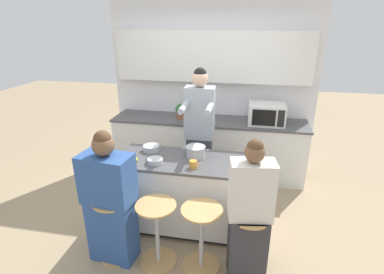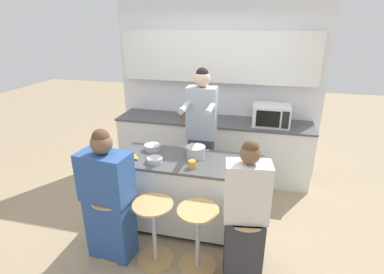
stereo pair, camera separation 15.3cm
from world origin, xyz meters
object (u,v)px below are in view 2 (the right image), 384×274
at_px(kitchen_island, 191,194).
at_px(cooking_pot, 196,152).
at_px(fruit_bowl, 155,160).
at_px(person_seated_near, 245,221).
at_px(bar_stool_rightmost, 244,242).
at_px(person_cooking, 202,139).
at_px(microwave, 271,115).
at_px(bar_stool_leftmost, 114,222).
at_px(banana_bunch, 133,157).
at_px(coffee_cup_near, 192,164).
at_px(potted_plant, 185,111).
at_px(person_wrapped_blanket, 108,200).
at_px(bar_stool_center_left, 154,229).
at_px(bar_stool_center_right, 198,235).

xyz_separation_m(kitchen_island, cooking_pot, (0.04, 0.09, 0.50)).
bearing_deg(fruit_bowl, person_seated_near, -25.48).
distance_m(kitchen_island, bar_stool_rightmost, 0.91).
height_order(person_cooking, microwave, person_cooking).
bearing_deg(person_seated_near, fruit_bowl, 145.74).
xyz_separation_m(bar_stool_leftmost, microwave, (1.53, 1.99, 0.66)).
distance_m(bar_stool_rightmost, banana_bunch, 1.48).
bearing_deg(bar_stool_rightmost, kitchen_island, 137.79).
height_order(coffee_cup_near, banana_bunch, coffee_cup_near).
distance_m(bar_stool_leftmost, banana_bunch, 0.71).
bearing_deg(person_cooking, potted_plant, 116.38).
bearing_deg(coffee_cup_near, kitchen_island, 108.86).
relative_size(person_seated_near, fruit_bowl, 8.38).
xyz_separation_m(person_wrapped_blanket, fruit_bowl, (0.32, 0.49, 0.25)).
height_order(bar_stool_rightmost, person_seated_near, person_seated_near).
relative_size(cooking_pot, microwave, 0.60).
relative_size(bar_stool_leftmost, person_cooking, 0.38).
bearing_deg(bar_stool_center_left, potted_plant, 95.89).
distance_m(kitchen_island, coffee_cup_near, 0.51).
bearing_deg(fruit_bowl, coffee_cup_near, -3.61).
height_order(person_cooking, cooking_pot, person_cooking).
height_order(kitchen_island, fruit_bowl, fruit_bowl).
xyz_separation_m(person_cooking, person_wrapped_blanket, (-0.69, -1.21, -0.25)).
xyz_separation_m(bar_stool_center_right, coffee_cup_near, (-0.16, 0.43, 0.53)).
xyz_separation_m(bar_stool_leftmost, person_seated_near, (1.33, -0.02, 0.26)).
xyz_separation_m(kitchen_island, coffee_cup_near, (0.06, -0.18, 0.48)).
bearing_deg(cooking_pot, coffee_cup_near, -84.95).
distance_m(person_cooking, coffee_cup_near, 0.75).
distance_m(bar_stool_leftmost, microwave, 2.60).
distance_m(person_seated_near, banana_bunch, 1.42).
xyz_separation_m(bar_stool_rightmost, coffee_cup_near, (-0.61, 0.43, 0.53)).
bearing_deg(kitchen_island, potted_plant, 107.08).
xyz_separation_m(person_wrapped_blanket, potted_plant, (0.26, 2.05, 0.36)).
xyz_separation_m(person_cooking, fruit_bowl, (-0.37, -0.72, -0.00)).
height_order(kitchen_island, bar_stool_center_right, kitchen_island).
relative_size(cooking_pot, banana_bunch, 1.97).
xyz_separation_m(person_wrapped_blanket, coffee_cup_near, (0.75, 0.46, 0.26)).
height_order(kitchen_island, person_wrapped_blanket, person_wrapped_blanket).
bearing_deg(person_wrapped_blanket, bar_stool_rightmost, 8.00).
height_order(kitchen_island, coffee_cup_near, coffee_cup_near).
bearing_deg(kitchen_island, banana_bunch, -168.60).
bearing_deg(person_cooking, cooking_pot, -87.03).
xyz_separation_m(person_seated_near, coffee_cup_near, (-0.60, 0.46, 0.27)).
xyz_separation_m(bar_stool_center_right, fruit_bowl, (-0.59, 0.46, 0.52)).
relative_size(person_cooking, person_wrapped_blanket, 1.28).
distance_m(person_seated_near, microwave, 2.06).
bearing_deg(bar_stool_center_left, bar_stool_leftmost, 179.53).
bearing_deg(bar_stool_center_right, microwave, 72.20).
bearing_deg(kitchen_island, person_seated_near, -44.03).
height_order(bar_stool_center_left, coffee_cup_near, coffee_cup_near).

